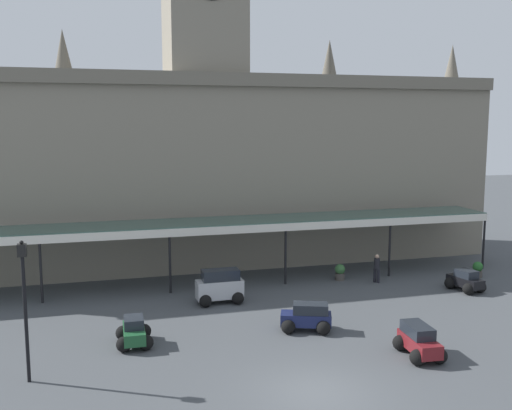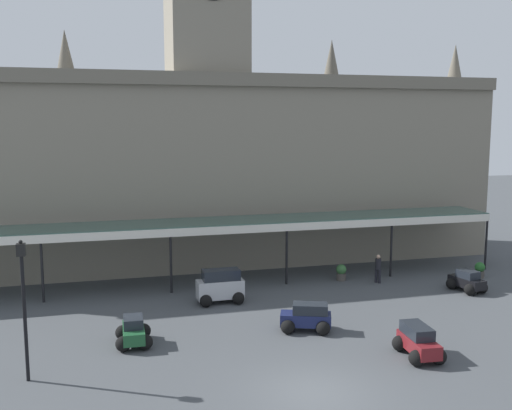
# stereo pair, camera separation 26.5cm
# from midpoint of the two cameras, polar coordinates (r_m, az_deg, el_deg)

# --- Properties ---
(ground_plane) EXTENTS (140.00, 140.00, 0.00)m
(ground_plane) POSITION_cam_midpoint_polar(r_m,az_deg,el_deg) (21.44, 6.12, -17.70)
(ground_plane) COLOR #44484B
(station_building) EXTENTS (38.42, 6.55, 22.04)m
(station_building) POSITION_cam_midpoint_polar(r_m,az_deg,el_deg) (38.88, -4.54, 4.61)
(station_building) COLOR gray
(station_building) RESTS_ON ground
(entrance_canopy) EXTENTS (33.33, 3.26, 3.65)m
(entrance_canopy) POSITION_cam_midpoint_polar(r_m,az_deg,el_deg) (33.92, -2.78, -1.77)
(entrance_canopy) COLOR #38564C
(entrance_canopy) RESTS_ON ground
(car_black_sedan) EXTENTS (1.76, 2.18, 1.19)m
(car_black_sedan) POSITION_cam_midpoint_polar(r_m,az_deg,el_deg) (34.84, 19.98, -7.06)
(car_black_sedan) COLOR black
(car_black_sedan) RESTS_ON ground
(car_maroon_estate) EXTENTS (1.66, 2.31, 1.27)m
(car_maroon_estate) POSITION_cam_midpoint_polar(r_m,az_deg,el_deg) (24.90, 15.76, -12.79)
(car_maroon_estate) COLOR maroon
(car_maroon_estate) RESTS_ON ground
(car_green_sedan) EXTENTS (1.56, 2.07, 1.19)m
(car_green_sedan) POSITION_cam_midpoint_polar(r_m,az_deg,el_deg) (25.78, -11.49, -12.06)
(car_green_sedan) COLOR #1E512D
(car_green_sedan) RESTS_ON ground
(car_silver_van) EXTENTS (2.41, 1.61, 1.77)m
(car_silver_van) POSITION_cam_midpoint_polar(r_m,az_deg,el_deg) (30.70, -3.23, -8.01)
(car_silver_van) COLOR #B2B5BA
(car_silver_van) RESTS_ON ground
(car_navy_estate) EXTENTS (2.42, 2.03, 1.27)m
(car_navy_estate) POSITION_cam_midpoint_polar(r_m,az_deg,el_deg) (26.89, 5.21, -10.93)
(car_navy_estate) COLOR #19214C
(car_navy_estate) RESTS_ON ground
(pedestrian_near_entrance) EXTENTS (0.34, 0.35, 1.67)m
(pedestrian_near_entrance) POSITION_cam_midpoint_polar(r_m,az_deg,el_deg) (35.08, 11.97, -5.96)
(pedestrian_near_entrance) COLOR black
(pedestrian_near_entrance) RESTS_ON ground
(victorian_lamppost) EXTENTS (0.30, 0.30, 5.20)m
(victorian_lamppost) POSITION_cam_midpoint_polar(r_m,az_deg,el_deg) (22.61, -21.30, -8.12)
(victorian_lamppost) COLOR black
(victorian_lamppost) RESTS_ON ground
(planter_forecourt_centre) EXTENTS (0.60, 0.60, 0.96)m
(planter_forecourt_centre) POSITION_cam_midpoint_polar(r_m,az_deg,el_deg) (35.35, 8.48, -6.46)
(planter_forecourt_centre) COLOR #47423D
(planter_forecourt_centre) RESTS_ON ground
(planter_near_kerb) EXTENTS (0.60, 0.60, 0.96)m
(planter_near_kerb) POSITION_cam_midpoint_polar(r_m,az_deg,el_deg) (38.01, 21.06, -5.89)
(planter_near_kerb) COLOR #47423D
(planter_near_kerb) RESTS_ON ground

